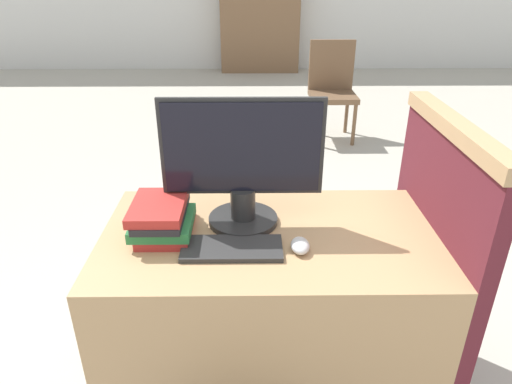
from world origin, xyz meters
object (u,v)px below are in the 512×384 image
(monitor, at_px, (242,164))
(keyboard, at_px, (232,248))
(book_stack, at_px, (162,218))
(far_chair, at_px, (332,86))
(mouse, at_px, (300,246))

(monitor, xyz_separation_m, keyboard, (-0.03, -0.18, -0.21))
(keyboard, height_order, book_stack, book_stack)
(monitor, relative_size, book_stack, 2.05)
(far_chair, bearing_deg, mouse, -106.55)
(monitor, bearing_deg, book_stack, -164.02)
(monitor, distance_m, far_chair, 3.20)
(monitor, distance_m, mouse, 0.33)
(far_chair, bearing_deg, book_stack, -114.57)
(keyboard, xyz_separation_m, far_chair, (0.86, 3.23, -0.25))
(book_stack, relative_size, far_chair, 0.28)
(monitor, distance_m, book_stack, 0.32)
(keyboard, relative_size, book_stack, 1.22)
(mouse, bearing_deg, monitor, 134.61)
(monitor, relative_size, mouse, 6.00)
(mouse, bearing_deg, keyboard, 179.17)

